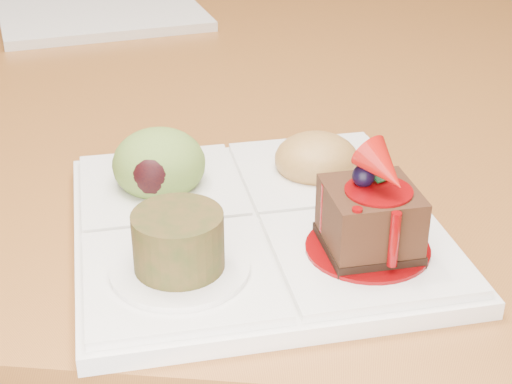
# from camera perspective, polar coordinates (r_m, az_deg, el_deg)

# --- Properties ---
(ground) EXTENTS (6.00, 6.00, 0.00)m
(ground) POSITION_cam_1_polar(r_m,az_deg,el_deg) (1.61, -3.26, -11.88)
(ground) COLOR #582E19
(dining_table) EXTENTS (1.00, 1.80, 0.75)m
(dining_table) POSITION_cam_1_polar(r_m,az_deg,el_deg) (1.29, -4.10, 12.14)
(dining_table) COLOR #915D25
(dining_table) RESTS_ON ground
(sampler_plate) EXTENTS (0.31, 0.31, 0.10)m
(sampler_plate) POSITION_cam_1_polar(r_m,az_deg,el_deg) (0.54, -0.28, -1.28)
(sampler_plate) COLOR white
(sampler_plate) RESTS_ON dining_table
(second_plate) EXTENTS (0.34, 0.34, 0.01)m
(second_plate) POSITION_cam_1_polar(r_m,az_deg,el_deg) (1.10, -11.36, 12.87)
(second_plate) COLOR white
(second_plate) RESTS_ON dining_table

